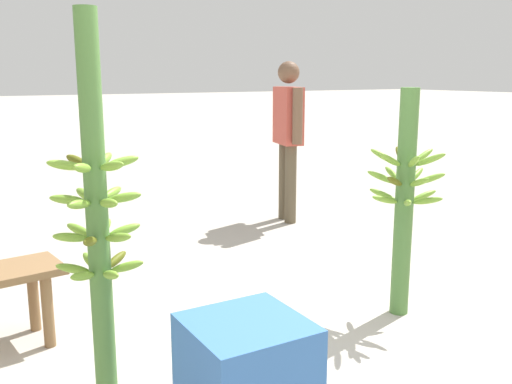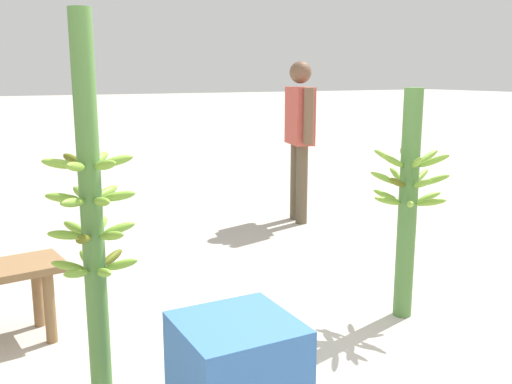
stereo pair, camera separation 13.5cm
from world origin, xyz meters
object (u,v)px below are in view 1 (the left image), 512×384
object	(u,v)px
banana_stalk_center	(404,199)
produce_crate	(247,374)
vendor_person	(288,128)
banana_stalk_left	(97,217)

from	to	relation	value
banana_stalk_center	produce_crate	size ratio (longest dim) A/B	2.93
banana_stalk_center	vendor_person	bearing A→B (deg)	73.79
banana_stalk_left	banana_stalk_center	distance (m)	1.84
banana_stalk_center	banana_stalk_left	bearing A→B (deg)	-178.12
produce_crate	banana_stalk_left	bearing A→B (deg)	133.44
banana_stalk_left	banana_stalk_center	xyz separation A→B (m)	(1.83, 0.06, -0.14)
banana_stalk_left	produce_crate	xyz separation A→B (m)	(0.45, -0.48, -0.62)
vendor_person	produce_crate	size ratio (longest dim) A/B	3.36
vendor_person	produce_crate	bearing A→B (deg)	157.19
banana_stalk_left	vendor_person	size ratio (longest dim) A/B	1.09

